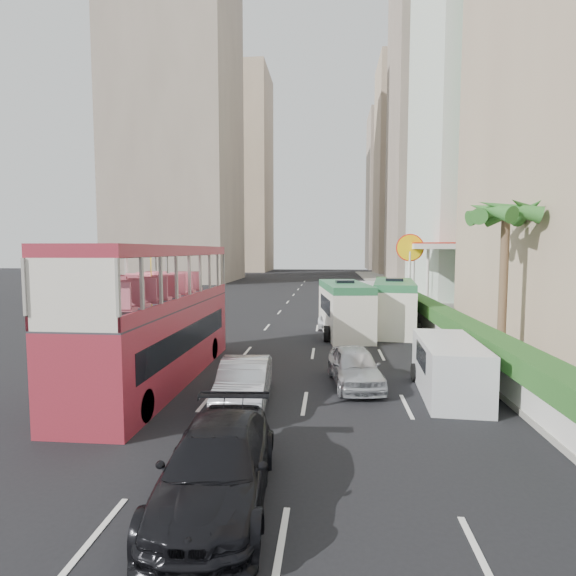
# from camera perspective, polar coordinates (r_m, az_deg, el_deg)

# --- Properties ---
(ground_plane) EXTENTS (200.00, 200.00, 0.00)m
(ground_plane) POSITION_cam_1_polar(r_m,az_deg,el_deg) (16.73, 3.92, -12.19)
(ground_plane) COLOR black
(ground_plane) RESTS_ON ground
(double_decker_bus) EXTENTS (2.50, 11.00, 5.06)m
(double_decker_bus) POSITION_cam_1_polar(r_m,az_deg,el_deg) (17.38, -16.24, -3.18)
(double_decker_bus) COLOR maroon
(double_decker_bus) RESTS_ON ground
(car_silver_lane_a) EXTENTS (1.79, 4.41, 1.42)m
(car_silver_lane_a) POSITION_cam_1_polar(r_m,az_deg,el_deg) (14.79, -5.60, -14.52)
(car_silver_lane_a) COLOR silver
(car_silver_lane_a) RESTS_ON ground
(car_silver_lane_b) EXTENTS (2.16, 4.27, 1.39)m
(car_silver_lane_b) POSITION_cam_1_polar(r_m,az_deg,el_deg) (16.85, 8.45, -12.11)
(car_silver_lane_b) COLOR silver
(car_silver_lane_b) RESTS_ON ground
(car_black) EXTENTS (2.40, 5.17, 1.46)m
(car_black) POSITION_cam_1_polar(r_m,az_deg,el_deg) (9.77, -8.96, -25.26)
(car_black) COLOR black
(car_black) RESTS_ON ground
(van_asset) EXTENTS (2.31, 4.64, 1.26)m
(van_asset) POSITION_cam_1_polar(r_m,az_deg,el_deg) (29.04, 6.11, -4.91)
(van_asset) COLOR silver
(van_asset) RESTS_ON ground
(minibus_near) EXTENTS (3.13, 7.02, 3.01)m
(minibus_near) POSITION_cam_1_polar(r_m,az_deg,el_deg) (26.35, 7.18, -2.62)
(minibus_near) COLOR silver
(minibus_near) RESTS_ON ground
(minibus_far) EXTENTS (3.12, 7.09, 3.04)m
(minibus_far) POSITION_cam_1_polar(r_m,az_deg,el_deg) (27.90, 13.30, -2.26)
(minibus_far) COLOR silver
(minibus_far) RESTS_ON ground
(panel_van_near) EXTENTS (2.11, 4.72, 1.85)m
(panel_van_near) POSITION_cam_1_polar(r_m,az_deg,el_deg) (16.36, 19.75, -9.50)
(panel_van_near) COLOR silver
(panel_van_near) RESTS_ON ground
(panel_van_far) EXTENTS (2.98, 5.75, 2.19)m
(panel_van_far) POSITION_cam_1_polar(r_m,az_deg,el_deg) (37.77, 10.92, -1.05)
(panel_van_far) COLOR silver
(panel_van_far) RESTS_ON ground
(sidewalk) EXTENTS (6.00, 120.00, 0.18)m
(sidewalk) POSITION_cam_1_polar(r_m,az_deg,el_deg) (42.17, 17.14, -1.95)
(sidewalk) COLOR #99968C
(sidewalk) RESTS_ON ground
(kerb_wall) EXTENTS (0.30, 44.00, 1.00)m
(kerb_wall) POSITION_cam_1_polar(r_m,az_deg,el_deg) (30.84, 16.22, -3.23)
(kerb_wall) COLOR silver
(kerb_wall) RESTS_ON sidewalk
(hedge) EXTENTS (1.10, 44.00, 0.70)m
(hedge) POSITION_cam_1_polar(r_m,az_deg,el_deg) (30.74, 16.26, -1.66)
(hedge) COLOR #2D6626
(hedge) RESTS_ON kerb_wall
(palm_tree) EXTENTS (0.36, 0.36, 6.40)m
(palm_tree) POSITION_cam_1_polar(r_m,az_deg,el_deg) (21.38, 25.66, 0.29)
(palm_tree) COLOR brown
(palm_tree) RESTS_ON sidewalk
(shell_station) EXTENTS (6.50, 8.00, 5.50)m
(shell_station) POSITION_cam_1_polar(r_m,az_deg,el_deg) (40.22, 19.21, 1.49)
(shell_station) COLOR silver
(shell_station) RESTS_ON ground
(tower_stripe) EXTENTS (16.00, 18.00, 58.00)m
(tower_stripe) POSITION_cam_1_polar(r_m,az_deg,el_deg) (58.24, 25.81, 28.80)
(tower_stripe) COLOR white
(tower_stripe) RESTS_ON ground
(tower_mid) EXTENTS (16.00, 16.00, 50.00)m
(tower_mid) POSITION_cam_1_polar(r_m,az_deg,el_deg) (78.68, 19.24, 19.35)
(tower_mid) COLOR gray
(tower_mid) RESTS_ON ground
(tower_far_a) EXTENTS (14.00, 14.00, 44.00)m
(tower_far_a) POSITION_cam_1_polar(r_m,az_deg,el_deg) (100.86, 15.26, 14.40)
(tower_far_a) COLOR tan
(tower_far_a) RESTS_ON ground
(tower_far_b) EXTENTS (14.00, 14.00, 40.00)m
(tower_far_b) POSITION_cam_1_polar(r_m,az_deg,el_deg) (122.08, 13.44, 11.78)
(tower_far_b) COLOR gray
(tower_far_b) RESTS_ON ground
(tower_left_a) EXTENTS (18.00, 18.00, 52.00)m
(tower_left_a) POSITION_cam_1_polar(r_m,az_deg,el_deg) (77.98, -13.95, 20.37)
(tower_left_a) COLOR gray
(tower_left_a) RESTS_ON ground
(tower_left_b) EXTENTS (16.00, 16.00, 46.00)m
(tower_left_b) POSITION_cam_1_polar(r_m,az_deg,el_deg) (109.84, -6.67, 14.26)
(tower_left_b) COLOR tan
(tower_left_b) RESTS_ON ground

